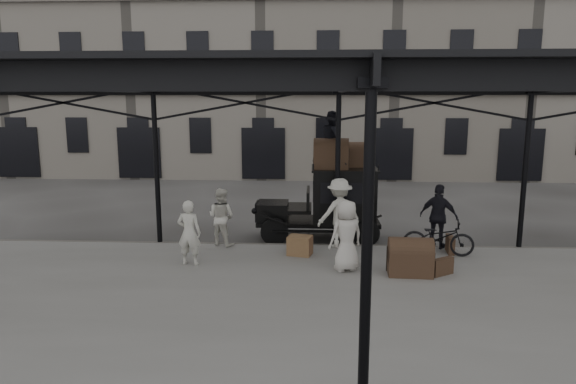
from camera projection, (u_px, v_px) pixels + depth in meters
name	position (u px, v px, depth m)	size (l,w,h in m)	color
ground	(340.00, 274.00, 12.39)	(120.00, 120.00, 0.00)	#383533
platform	(345.00, 303.00, 10.41)	(28.00, 8.00, 0.15)	slate
canopy	(349.00, 76.00, 9.87)	(22.50, 9.00, 4.74)	black
building_frontage	(326.00, 47.00, 28.81)	(64.00, 8.00, 14.00)	slate
taxi	(333.00, 200.00, 15.16)	(3.65, 1.55, 2.18)	black
porter_left	(189.00, 233.00, 12.46)	(0.59, 0.39, 1.61)	beige
porter_midleft	(221.00, 217.00, 14.14)	(0.78, 0.61, 1.60)	beige
porter_centre	(346.00, 235.00, 12.05)	(0.83, 0.54, 1.69)	beige
porter_official	(439.00, 216.00, 13.84)	(1.03, 0.43, 1.76)	black
porter_right	(339.00, 213.00, 13.96)	(1.22, 0.70, 1.90)	beige
bicycle	(438.00, 237.00, 13.30)	(0.63, 1.79, 0.94)	black
porter_roof	(333.00, 140.00, 14.74)	(0.80, 0.62, 1.64)	black
steamer_trunk_roof_near	(331.00, 156.00, 14.68)	(0.99, 0.61, 0.73)	#4A2E22
steamer_trunk_roof_far	(356.00, 156.00, 15.09)	(0.83, 0.51, 0.61)	#4A2E22
steamer_trunk_platform	(410.00, 259.00, 11.81)	(1.00, 0.61, 0.73)	#4A2E22
wicker_hamper	(300.00, 245.00, 13.34)	(0.60, 0.45, 0.50)	olive
suitcase_upright	(450.00, 244.00, 13.53)	(0.15, 0.60, 0.45)	#4A2E22
suitcase_flat	(442.00, 267.00, 11.81)	(0.60, 0.15, 0.40)	#4A2E22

